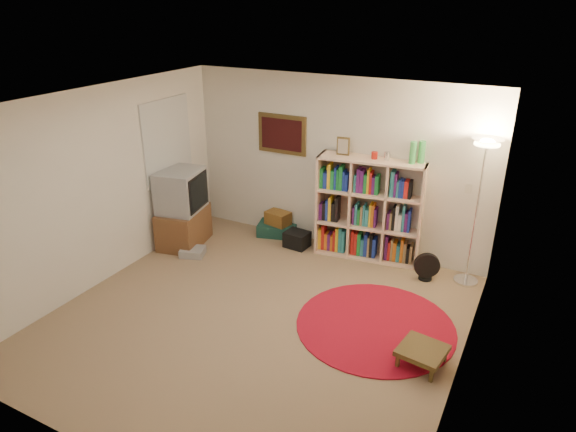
# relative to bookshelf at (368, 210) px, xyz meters

# --- Properties ---
(room) EXTENTS (4.54, 4.54, 2.54)m
(room) POSITION_rel_bookshelf_xyz_m (-0.63, -2.06, 0.55)
(room) COLOR #917355
(room) RESTS_ON ground
(bookshelf) EXTENTS (1.50, 0.60, 1.76)m
(bookshelf) POSITION_rel_bookshelf_xyz_m (0.00, 0.00, 0.00)
(bookshelf) COLOR beige
(bookshelf) RESTS_ON ground
(floor_lamp) EXTENTS (0.43, 0.43, 1.93)m
(floor_lamp) POSITION_rel_bookshelf_xyz_m (1.44, -0.10, 0.90)
(floor_lamp) COLOR white
(floor_lamp) RESTS_ON ground
(floor_fan) EXTENTS (0.34, 0.23, 0.39)m
(floor_fan) POSITION_rel_bookshelf_xyz_m (0.95, -0.30, -0.51)
(floor_fan) COLOR black
(floor_fan) RESTS_ON ground
(tv_stand) EXTENTS (0.71, 0.90, 1.17)m
(tv_stand) POSITION_rel_bookshelf_xyz_m (-2.55, -0.91, -0.15)
(tv_stand) COLOR brown
(tv_stand) RESTS_ON ground
(dvd_box) EXTENTS (0.41, 0.38, 0.11)m
(dvd_box) POSITION_rel_bookshelf_xyz_m (-2.22, -1.17, -0.65)
(dvd_box) COLOR #98999C
(dvd_box) RESTS_ON ground
(suitcase) EXTENTS (0.67, 0.53, 0.19)m
(suitcase) POSITION_rel_bookshelf_xyz_m (-1.46, 0.02, -0.61)
(suitcase) COLOR #153B32
(suitcase) RESTS_ON ground
(wicker_basket) EXTENTS (0.40, 0.32, 0.21)m
(wicker_basket) POSITION_rel_bookshelf_xyz_m (-1.44, 0.00, -0.41)
(wicker_basket) COLOR brown
(wicker_basket) RESTS_ON suitcase
(duffel_bag) EXTENTS (0.37, 0.31, 0.24)m
(duffel_bag) POSITION_rel_bookshelf_xyz_m (-1.00, -0.21, -0.59)
(duffel_bag) COLOR black
(duffel_bag) RESTS_ON ground
(paper_towel) EXTENTS (0.14, 0.14, 0.22)m
(paper_towel) POSITION_rel_bookshelf_xyz_m (-0.64, -0.01, -0.60)
(paper_towel) COLOR white
(paper_towel) RESTS_ON ground
(red_rug) EXTENTS (1.81, 1.81, 0.02)m
(red_rug) POSITION_rel_bookshelf_xyz_m (0.70, -1.61, -0.70)
(red_rug) COLOR maroon
(red_rug) RESTS_ON ground
(side_table) EXTENTS (0.51, 0.51, 0.20)m
(side_table) POSITION_rel_bookshelf_xyz_m (1.33, -2.03, -0.54)
(side_table) COLOR #453318
(side_table) RESTS_ON ground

